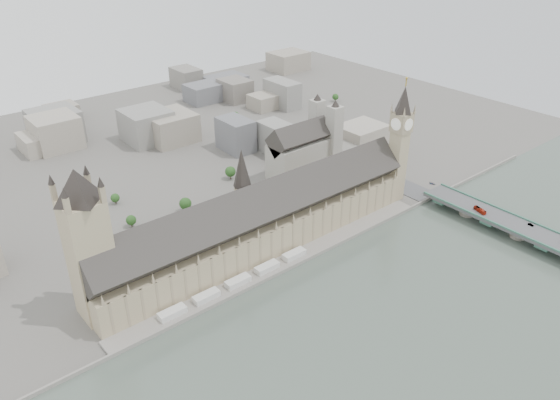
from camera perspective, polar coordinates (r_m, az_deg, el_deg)
ground at (r=396.76m, az=-0.28°, el=-6.26°), size 900.00×900.00×0.00m
river_thames at (r=318.63m, az=20.08°, el=-19.05°), size 600.00×600.00×0.00m
embankment_wall at (r=386.54m, az=1.14°, el=-7.05°), size 600.00×1.50×3.00m
river_terrace at (r=391.47m, az=0.42°, el=-6.62°), size 270.00×15.00×2.00m
terrace_tents at (r=370.45m, az=-4.43°, el=-8.46°), size 118.00×7.00×4.00m
palace_of_westminster at (r=397.44m, az=-2.10°, el=-2.32°), size 265.00×40.73×55.44m
elizabeth_tower at (r=463.21m, az=12.44°, el=6.55°), size 17.00×17.00×107.50m
victoria_tower at (r=337.26m, az=-19.52°, el=-3.82°), size 30.00×30.00×100.00m
central_tower at (r=379.82m, az=-3.97°, el=2.13°), size 13.00×13.00×48.00m
westminster_bridge at (r=460.23m, az=22.86°, el=-2.68°), size 25.00×325.00×10.25m
westminster_abbey at (r=511.52m, az=2.56°, el=5.34°), size 68.00×36.00×64.00m
city_skyline_inland at (r=576.73m, az=-16.04°, el=6.34°), size 720.00×360.00×38.00m
park_trees at (r=428.81m, az=-6.43°, el=-2.36°), size 110.00×30.00×15.00m
red_bus_north at (r=462.52m, az=20.16°, el=-0.99°), size 6.20×12.35×3.36m
car_silver at (r=458.63m, az=24.73°, el=-2.36°), size 1.82×4.54×1.47m
car_approach at (r=495.60m, az=15.64°, el=1.66°), size 4.18×5.70×1.53m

